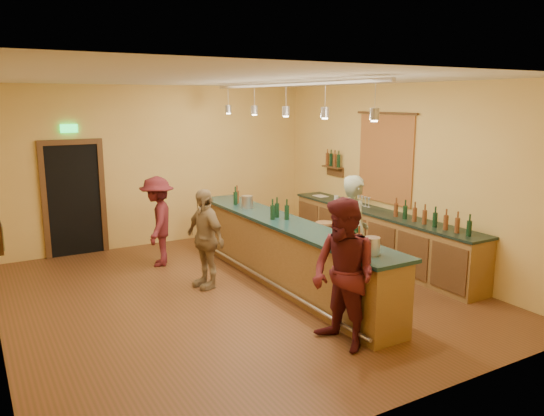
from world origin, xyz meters
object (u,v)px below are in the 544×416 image
bartender (354,234)px  bar_stool (324,230)px  tasting_bar (285,248)px  customer_a (344,275)px  customer_c (158,221)px  customer_b (205,238)px  back_counter (380,236)px

bartender → bar_stool: bearing=0.2°
tasting_bar → bar_stool: bearing=32.2°
tasting_bar → customer_a: 2.28m
customer_c → bar_stool: customer_c is taller
customer_b → bar_stool: bearing=86.9°
bartender → customer_c: 3.54m
customer_a → bar_stool: customer_a is taller
bartender → customer_b: (-1.92, 1.30, -0.12)m
bartender → customer_a: 1.98m
back_counter → bar_stool: size_ratio=6.58×
customer_a → tasting_bar: bearing=160.1°
customer_b → bar_stool: (2.53, 0.31, -0.24)m
tasting_bar → customer_b: bearing=153.4°
customer_a → bar_stool: 3.66m
back_counter → bar_stool: bearing=136.2°
tasting_bar → customer_b: (-1.13, 0.57, 0.18)m
customer_a → bar_stool: size_ratio=2.62×
bar_stool → tasting_bar: bearing=-147.8°
back_counter → bar_stool: back_counter is taller
customer_c → bar_stool: size_ratio=2.31×
customer_b → customer_c: size_ratio=0.99×
customer_c → bar_stool: 3.04m
tasting_bar → customer_c: size_ratio=3.19×
tasting_bar → bartender: bartender is taller
bartender → customer_a: (-1.34, -1.47, 0.00)m
customer_b → customer_c: bearing=-179.8°
customer_b → customer_c: customer_c is taller
back_counter → bartender: 1.67m
bar_stool → customer_b: bearing=-172.9°
customer_b → bar_stool: customer_b is taller
bar_stool → back_counter: bearing=-43.8°
bar_stool → bartender: bearing=-110.7°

